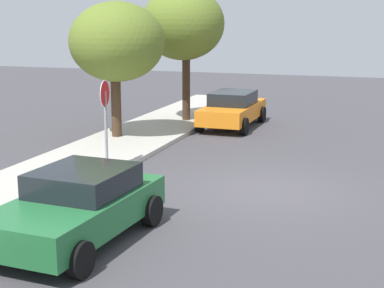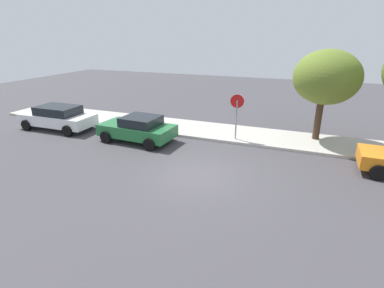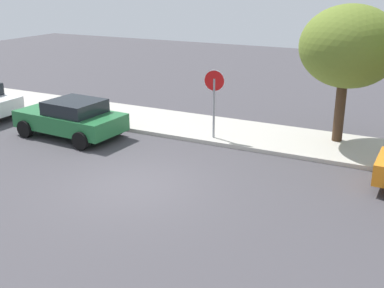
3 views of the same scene
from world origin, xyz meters
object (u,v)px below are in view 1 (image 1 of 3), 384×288
Objects in this scene: parked_car_green at (78,205)px; parked_car_orange at (233,109)px; street_tree_mid_block at (183,24)px; street_tree_near_corner at (117,42)px; stop_sign at (105,110)px.

parked_car_green and parked_car_orange have the same top height.
street_tree_mid_block reaches higher than parked_car_orange.
street_tree_near_corner is at bearing 21.14° from parked_car_green.
stop_sign is at bearing 20.97° from parked_car_green.
parked_car_green is 9.99m from street_tree_near_corner.
parked_car_green is at bearing -178.54° from parked_car_orange.
stop_sign is at bearing -158.66° from street_tree_near_corner.
street_tree_mid_block reaches higher than street_tree_near_corner.
street_tree_mid_block is at bearing 87.57° from parked_car_orange.
street_tree_near_corner is (4.12, 1.61, 1.64)m from stop_sign.
stop_sign reaches higher than parked_car_green.
stop_sign is 0.61× the size of parked_car_orange.
street_tree_near_corner is at bearing 21.34° from stop_sign.
stop_sign is at bearing -176.01° from street_tree_mid_block.
street_tree_mid_block is (7.88, 0.55, 2.20)m from stop_sign.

